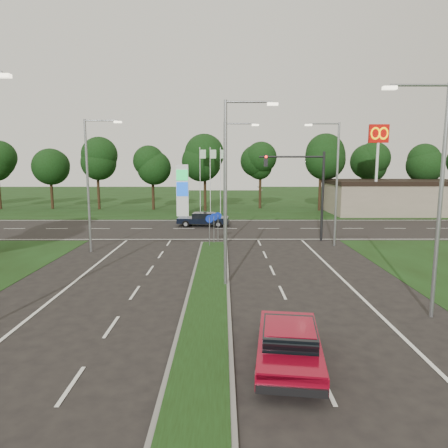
{
  "coord_description": "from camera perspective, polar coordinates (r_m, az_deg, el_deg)",
  "views": [
    {
      "loc": [
        0.67,
        -13.19,
        6.03
      ],
      "look_at": [
        0.75,
        12.33,
        2.2
      ],
      "focal_mm": 32.0,
      "sensor_mm": 36.0,
      "label": 1
    }
  ],
  "objects": [
    {
      "name": "treeline_far",
      "position": [
        53.13,
        -0.8,
        9.4
      ],
      "size": [
        6.0,
        6.0,
        9.9
      ],
      "color": "black",
      "rests_on": "ground"
    },
    {
      "name": "median_signs",
      "position": [
        29.91,
        -1.46,
        0.23
      ],
      "size": [
        1.16,
        1.76,
        2.38
      ],
      "color": "gray",
      "rests_on": "ground"
    },
    {
      "name": "verge_far",
      "position": [
        68.46,
        -0.74,
        3.48
      ],
      "size": [
        160.0,
        50.0,
        0.02
      ],
      "primitive_type": "cube",
      "color": "black",
      "rests_on": "ground"
    },
    {
      "name": "red_sedan",
      "position": [
        12.78,
        9.29,
        -16.41
      ],
      "size": [
        2.43,
        4.7,
        1.24
      ],
      "rotation": [
        0.0,
        0.0,
        -0.13
      ],
      "color": "maroon",
      "rests_on": "ground"
    },
    {
      "name": "streetlight_left_far",
      "position": [
        28.64,
        -18.54,
        6.19
      ],
      "size": [
        2.53,
        0.22,
        9.0
      ],
      "color": "gray",
      "rests_on": "ground"
    },
    {
      "name": "median_kerb",
      "position": [
        18.21,
        -2.32,
        -10.61
      ],
      "size": [
        2.0,
        26.0,
        0.12
      ],
      "primitive_type": "cube",
      "color": "slate",
      "rests_on": "ground"
    },
    {
      "name": "mcdonalds_sign",
      "position": [
        48.41,
        21.16,
        10.29
      ],
      "size": [
        2.2,
        0.47,
        10.4
      ],
      "color": "silver",
      "rests_on": "ground"
    },
    {
      "name": "navy_sedan",
      "position": [
        39.05,
        -2.96,
        0.72
      ],
      "size": [
        5.04,
        2.39,
        1.35
      ],
      "rotation": [
        0.0,
        0.0,
        1.49
      ],
      "color": "black",
      "rests_on": "ground"
    },
    {
      "name": "streetlight_right_near",
      "position": [
        17.25,
        28.03,
        4.38
      ],
      "size": [
        2.53,
        0.22,
        9.0
      ],
      "rotation": [
        0.0,
        0.0,
        3.14
      ],
      "color": "gray",
      "rests_on": "ground"
    },
    {
      "name": "gas_pylon",
      "position": [
        46.53,
        -5.7,
        5.0
      ],
      "size": [
        5.8,
        1.26,
        8.0
      ],
      "color": "silver",
      "rests_on": "ground"
    },
    {
      "name": "traffic_signal",
      "position": [
        31.89,
        11.68,
        5.88
      ],
      "size": [
        5.1,
        0.42,
        7.0
      ],
      "color": "black",
      "rests_on": "ground"
    },
    {
      "name": "cross_road",
      "position": [
        37.68,
        -1.19,
        -0.68
      ],
      "size": [
        160.0,
        12.0,
        0.02
      ],
      "primitive_type": "cube",
      "color": "black",
      "rests_on": "ground"
    },
    {
      "name": "commercial_building",
      "position": [
        53.76,
        23.24,
        3.55
      ],
      "size": [
        16.0,
        9.0,
        4.0
      ],
      "primitive_type": "cube",
      "color": "gray",
      "rests_on": "ground"
    },
    {
      "name": "streetlight_median_near",
      "position": [
        19.21,
        0.81,
        5.7
      ],
      "size": [
        2.53,
        0.22,
        9.0
      ],
      "color": "gray",
      "rests_on": "ground"
    },
    {
      "name": "streetlight_right_far",
      "position": [
        30.31,
        15.48,
        6.43
      ],
      "size": [
        2.53,
        0.22,
        9.0
      ],
      "rotation": [
        0.0,
        0.0,
        3.14
      ],
      "color": "gray",
      "rests_on": "ground"
    },
    {
      "name": "streetlight_median_far",
      "position": [
        29.2,
        0.47,
        6.67
      ],
      "size": [
        2.53,
        0.22,
        9.0
      ],
      "color": "gray",
      "rests_on": "ground"
    },
    {
      "name": "ground",
      "position": [
        14.51,
        -2.92,
        -16.02
      ],
      "size": [
        160.0,
        160.0,
        0.0
      ],
      "primitive_type": "plane",
      "color": "black",
      "rests_on": "ground"
    }
  ]
}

